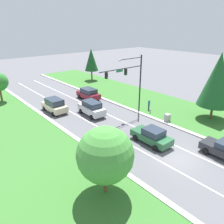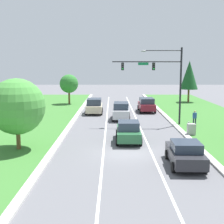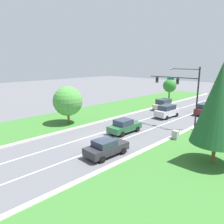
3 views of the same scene
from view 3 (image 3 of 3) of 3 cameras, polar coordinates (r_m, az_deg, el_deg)
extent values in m
plane|color=#5B5B60|center=(26.12, -2.44, -7.07)|extent=(160.00, 160.00, 0.00)
cube|color=beige|center=(22.57, 7.54, -10.33)|extent=(0.50, 90.00, 0.15)
cube|color=beige|center=(30.27, -9.76, -4.23)|extent=(0.50, 90.00, 0.15)
cube|color=#38702D|center=(20.20, 19.84, -14.11)|extent=(10.00, 90.00, 0.08)
cube|color=#38702D|center=(34.54, -14.86, -2.36)|extent=(10.00, 90.00, 0.08)
cube|color=white|center=(27.39, -5.02, -6.12)|extent=(0.14, 81.00, 0.01)
cube|color=white|center=(24.91, 0.41, -8.07)|extent=(0.14, 81.00, 0.01)
cylinder|color=black|center=(30.47, 21.35, 3.08)|extent=(0.20, 0.20, 8.33)
cylinder|color=black|center=(31.77, 15.64, 8.72)|extent=(7.34, 0.12, 0.12)
cube|color=#147042|center=(31.97, 15.04, 8.39)|extent=(1.10, 0.04, 0.28)
cylinder|color=black|center=(30.94, 18.48, 10.60)|extent=(4.04, 0.09, 0.09)
ellipsoid|color=gray|center=(31.89, 15.19, 10.78)|extent=(0.56, 0.28, 0.20)
cube|color=black|center=(31.46, 16.76, 7.70)|extent=(0.28, 0.32, 0.80)
sphere|color=#2D2D2D|center=(31.29, 16.64, 8.11)|extent=(0.16, 0.16, 0.16)
sphere|color=#2D2D2D|center=(31.31, 16.61, 7.68)|extent=(0.16, 0.16, 0.16)
sphere|color=#23D647|center=(31.33, 16.58, 7.26)|extent=(0.16, 0.16, 0.16)
cube|color=black|center=(33.13, 11.69, 8.23)|extent=(0.28, 0.32, 0.80)
sphere|color=#2D2D2D|center=(32.97, 11.54, 8.62)|extent=(0.16, 0.16, 0.16)
sphere|color=#2D2D2D|center=(32.99, 11.52, 8.22)|extent=(0.16, 0.16, 0.16)
sphere|color=#23D647|center=(33.01, 11.50, 7.82)|extent=(0.16, 0.16, 0.16)
cube|color=#235633|center=(28.20, 3.33, -3.98)|extent=(2.01, 4.70, 0.75)
cube|color=#283342|center=(27.80, 2.96, -2.68)|extent=(1.78, 2.13, 0.70)
cylinder|color=black|center=(28.78, 6.67, -4.48)|extent=(0.25, 0.70, 0.69)
cylinder|color=black|center=(29.95, 3.85, -3.71)|extent=(0.25, 0.70, 0.69)
cylinder|color=black|center=(26.69, 2.73, -5.83)|extent=(0.25, 0.70, 0.69)
cylinder|color=black|center=(27.95, -0.13, -4.93)|extent=(0.25, 0.70, 0.69)
cube|color=#28282D|center=(21.62, -1.43, -9.51)|extent=(2.09, 4.53, 0.74)
cube|color=#283342|center=(21.21, -1.99, -8.04)|extent=(1.82, 2.07, 0.58)
cylinder|color=black|center=(22.03, 2.99, -10.13)|extent=(0.26, 0.66, 0.65)
cylinder|color=black|center=(23.28, -0.46, -8.79)|extent=(0.26, 0.66, 0.65)
cylinder|color=black|center=(20.28, -2.54, -12.27)|extent=(0.26, 0.66, 0.65)
cylinder|color=black|center=(21.63, -5.93, -10.64)|extent=(0.26, 0.66, 0.65)
cube|color=beige|center=(42.55, 13.36, 1.60)|extent=(2.12, 4.70, 0.87)
cube|color=#283342|center=(42.29, 13.34, 2.72)|extent=(1.89, 2.83, 0.85)
cylinder|color=black|center=(43.39, 15.46, 1.11)|extent=(0.25, 0.63, 0.62)
cylinder|color=black|center=(44.36, 13.17, 1.50)|extent=(0.25, 0.63, 0.62)
cylinder|color=black|center=(40.91, 13.49, 0.51)|extent=(0.25, 0.63, 0.62)
cylinder|color=black|center=(41.94, 11.12, 0.94)|extent=(0.25, 0.63, 0.62)
cube|color=silver|center=(36.91, 14.21, -0.08)|extent=(2.10, 4.78, 0.97)
cube|color=#283342|center=(36.63, 14.18, 1.20)|extent=(1.83, 2.89, 0.75)
cylinder|color=black|center=(37.76, 16.56, -0.69)|extent=(0.27, 0.68, 0.67)
cylinder|color=black|center=(38.70, 14.19, -0.21)|extent=(0.27, 0.68, 0.67)
cylinder|color=black|center=(35.34, 14.14, -1.47)|extent=(0.27, 0.68, 0.67)
cylinder|color=black|center=(36.35, 11.68, -0.94)|extent=(0.27, 0.68, 0.67)
cube|color=maroon|center=(40.79, 23.14, 0.43)|extent=(2.09, 4.64, 0.85)
cube|color=#283342|center=(40.53, 23.18, 1.50)|extent=(1.87, 2.79, 0.74)
cylinder|color=black|center=(41.86, 25.08, -0.04)|extent=(0.25, 0.72, 0.71)
cylinder|color=black|center=(42.53, 22.55, 0.39)|extent=(0.25, 0.72, 0.71)
cylinder|color=black|center=(39.22, 23.68, -0.72)|extent=(0.25, 0.72, 0.71)
cylinder|color=black|center=(39.93, 21.00, -0.25)|extent=(0.25, 0.72, 0.71)
cube|color=#9E9E99|center=(26.78, 16.22, -5.82)|extent=(0.70, 0.60, 1.11)
cylinder|color=#232842|center=(30.16, 22.56, -4.46)|extent=(0.14, 0.14, 0.84)
cylinder|color=#232842|center=(30.17, 23.05, -4.50)|extent=(0.14, 0.14, 0.84)
cube|color=#2D4C99|center=(29.96, 22.92, -3.16)|extent=(0.44, 0.35, 0.60)
sphere|color=tan|center=(29.85, 23.00, -2.35)|extent=(0.22, 0.22, 0.22)
cylinder|color=#B7B7BC|center=(29.58, 20.43, -4.90)|extent=(0.20, 0.20, 0.55)
sphere|color=#B7B7BC|center=(29.48, 20.48, -4.28)|extent=(0.18, 0.18, 0.18)
cylinder|color=#B7B7BC|center=(29.62, 20.23, -4.80)|extent=(0.10, 0.09, 0.09)
cylinder|color=#B7B7BC|center=(29.53, 20.65, -4.89)|extent=(0.10, 0.09, 0.09)
cylinder|color=brown|center=(21.78, 25.01, -9.74)|extent=(0.32, 0.32, 2.02)
cone|color=#1E5628|center=(20.55, 26.22, 1.97)|extent=(4.38, 4.38, 7.01)
cylinder|color=brown|center=(53.31, 14.68, 4.24)|extent=(0.32, 0.32, 2.26)
sphere|color=#2D752D|center=(53.02, 14.83, 6.67)|extent=(3.06, 3.06, 3.06)
cylinder|color=brown|center=(32.70, -11.28, -1.49)|extent=(0.32, 0.32, 1.79)
sphere|color=#47933D|center=(32.17, -11.47, 2.81)|extent=(4.26, 4.26, 4.26)
camera|label=1|loc=(35.56, -35.44, 15.95)|focal=35.00mm
camera|label=2|loc=(20.18, -61.33, -0.93)|focal=50.00mm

